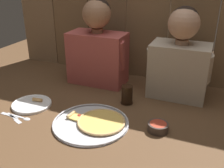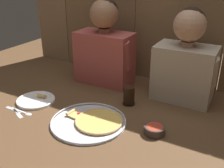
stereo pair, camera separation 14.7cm
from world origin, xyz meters
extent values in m
plane|color=brown|center=(0.00, 0.00, 0.00)|extent=(3.20, 3.20, 0.00)
cylinder|color=silver|center=(-0.08, -0.07, 0.00)|extent=(0.42, 0.42, 0.01)
torus|color=silver|center=(-0.08, -0.07, 0.01)|extent=(0.42, 0.42, 0.01)
cylinder|color=#B23823|center=(-0.03, -0.04, 0.01)|extent=(0.26, 0.26, 0.00)
cylinder|color=#EABC56|center=(-0.03, -0.04, 0.01)|extent=(0.25, 0.25, 0.01)
torus|color=tan|center=(-0.03, -0.04, 0.01)|extent=(0.27, 0.27, 0.01)
cube|color=#EFC660|center=(-0.17, -0.05, 0.01)|extent=(0.10, 0.08, 0.01)
cylinder|color=tan|center=(-0.22, -0.04, 0.02)|extent=(0.03, 0.07, 0.02)
cylinder|color=#A3281E|center=(-0.17, -0.03, 0.02)|extent=(0.02, 0.02, 0.00)
cylinder|color=white|center=(-0.51, -0.02, 0.01)|extent=(0.24, 0.24, 0.01)
torus|color=white|center=(-0.51, -0.02, 0.01)|extent=(0.24, 0.24, 0.01)
cylinder|color=tan|center=(-0.50, 0.02, 0.02)|extent=(0.06, 0.03, 0.02)
cylinder|color=black|center=(0.02, 0.24, 0.00)|extent=(0.08, 0.08, 0.01)
cylinder|color=black|center=(0.02, 0.24, 0.06)|extent=(0.07, 0.07, 0.11)
cylinder|color=#3D332D|center=(0.27, 0.01, 0.02)|extent=(0.11, 0.11, 0.04)
cylinder|color=#B23823|center=(0.27, 0.01, 0.03)|extent=(0.09, 0.09, 0.02)
cube|color=silver|center=(-0.53, -0.17, 0.00)|extent=(0.10, 0.02, 0.01)
cube|color=silver|center=(-0.60, -0.16, 0.00)|extent=(0.04, 0.02, 0.01)
cube|color=silver|center=(-0.54, -0.17, 0.00)|extent=(0.09, 0.05, 0.01)
cube|color=silver|center=(-0.47, -0.20, 0.00)|extent=(0.06, 0.04, 0.00)
cube|color=silver|center=(-0.51, -0.16, 0.00)|extent=(0.10, 0.02, 0.01)
ellipsoid|color=silver|center=(-0.44, -0.16, 0.00)|extent=(0.05, 0.03, 0.01)
cube|color=#AD4C47|center=(-0.29, 0.47, 0.18)|extent=(0.40, 0.21, 0.37)
cylinder|color=#9E7051|center=(-0.29, 0.47, 0.38)|extent=(0.08, 0.08, 0.03)
sphere|color=#9E7051|center=(-0.29, 0.47, 0.49)|extent=(0.19, 0.19, 0.19)
sphere|color=black|center=(-0.29, 0.48, 0.51)|extent=(0.18, 0.18, 0.18)
cylinder|color=#AD4C47|center=(-0.47, 0.43, 0.24)|extent=(0.08, 0.12, 0.21)
cylinder|color=#AD4C47|center=(-0.11, 0.43, 0.24)|extent=(0.08, 0.12, 0.21)
cube|color=#B2A38E|center=(0.29, 0.47, 0.17)|extent=(0.36, 0.23, 0.35)
cylinder|color=tan|center=(0.29, 0.47, 0.36)|extent=(0.08, 0.08, 0.03)
sphere|color=tan|center=(0.29, 0.47, 0.47)|extent=(0.19, 0.19, 0.19)
sphere|color=black|center=(0.29, 0.48, 0.49)|extent=(0.17, 0.17, 0.17)
cylinder|color=#B2A38E|center=(0.13, 0.43, 0.23)|extent=(0.08, 0.12, 0.21)
cylinder|color=#B2A38E|center=(0.45, 0.43, 0.23)|extent=(0.08, 0.13, 0.21)
cube|color=brown|center=(0.31, 0.71, 0.57)|extent=(0.31, 0.03, 1.15)
camera|label=1|loc=(0.49, -1.14, 0.79)|focal=41.97mm
camera|label=2|loc=(0.62, -1.08, 0.79)|focal=41.97mm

